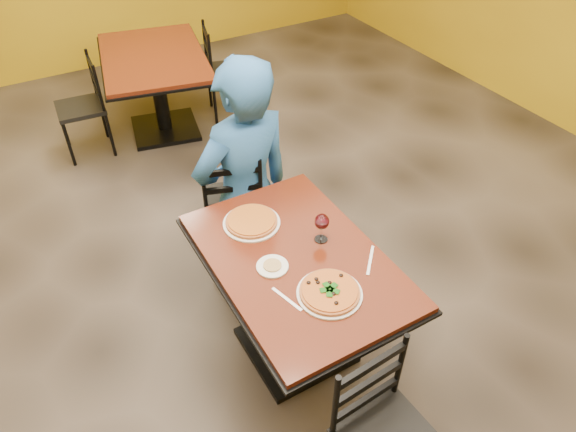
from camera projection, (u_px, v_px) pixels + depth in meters
floor at (257, 292)px, 3.44m from camera, size 7.00×8.00×0.01m
table_main at (296, 284)px, 2.74m from camera, size 0.83×1.23×0.75m
table_second at (156, 75)px, 4.62m from camera, size 1.13×1.47×0.75m
chair_main_far at (232, 201)px, 3.49m from camera, size 0.49×0.49×0.85m
chair_second_left at (80, 108)px, 4.44m from camera, size 0.41×0.41×0.85m
chair_second_right at (229, 71)px, 4.96m from camera, size 0.49×0.49×0.88m
diner at (244, 169)px, 3.23m from camera, size 0.75×0.53×1.47m
plate_main at (329, 294)px, 2.43m from camera, size 0.31×0.31×0.01m
pizza_main at (330, 291)px, 2.42m from camera, size 0.28×0.28×0.02m
plate_far at (252, 223)px, 2.81m from camera, size 0.31×0.31×0.01m
pizza_far at (252, 221)px, 2.80m from camera, size 0.28×0.28×0.02m
side_plate at (272, 266)px, 2.57m from camera, size 0.16×0.16×0.01m
dip at (272, 265)px, 2.56m from camera, size 0.09×0.09×0.01m
wine_glass at (322, 227)px, 2.66m from camera, size 0.08×0.08×0.18m
fork at (287, 299)px, 2.41m from camera, size 0.06×0.19×0.00m
knife at (370, 260)px, 2.60m from camera, size 0.16×0.16×0.00m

